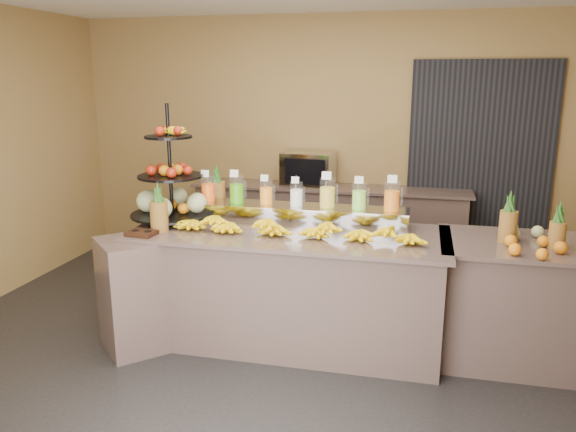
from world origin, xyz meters
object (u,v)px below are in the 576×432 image
(pitcher_tray, at_px, (296,214))
(right_fruit_pile, at_px, (531,238))
(banana_heap, at_px, (296,226))
(fruit_stand, at_px, (177,192))
(oven_warmer, at_px, (309,169))
(condiment_caddy, at_px, (142,233))

(pitcher_tray, bearing_deg, right_fruit_pile, -9.93)
(pitcher_tray, relative_size, banana_heap, 0.93)
(pitcher_tray, xyz_separation_m, fruit_stand, (-1.00, -0.16, 0.17))
(fruit_stand, bearing_deg, right_fruit_pile, 3.71)
(right_fruit_pile, height_order, oven_warmer, oven_warmer)
(pitcher_tray, bearing_deg, fruit_stand, -171.11)
(condiment_caddy, xyz_separation_m, oven_warmer, (0.85, 2.31, 0.17))
(oven_warmer, bearing_deg, right_fruit_pile, -39.78)
(fruit_stand, bearing_deg, pitcher_tray, 15.81)
(fruit_stand, xyz_separation_m, right_fruit_pile, (2.78, -0.16, -0.17))
(condiment_caddy, bearing_deg, pitcher_tray, 30.75)
(pitcher_tray, height_order, right_fruit_pile, right_fruit_pile)
(condiment_caddy, distance_m, right_fruit_pile, 2.89)
(pitcher_tray, height_order, oven_warmer, oven_warmer)
(banana_heap, distance_m, condiment_caddy, 1.20)
(banana_heap, bearing_deg, oven_warmer, 98.66)
(banana_heap, height_order, condiment_caddy, banana_heap)
(banana_heap, xyz_separation_m, fruit_stand, (-1.07, 0.19, 0.18))
(right_fruit_pile, bearing_deg, pitcher_tray, 170.07)
(condiment_caddy, xyz_separation_m, right_fruit_pile, (2.87, 0.33, 0.06))
(pitcher_tray, bearing_deg, banana_heap, -78.09)
(oven_warmer, bearing_deg, pitcher_tray, -77.30)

